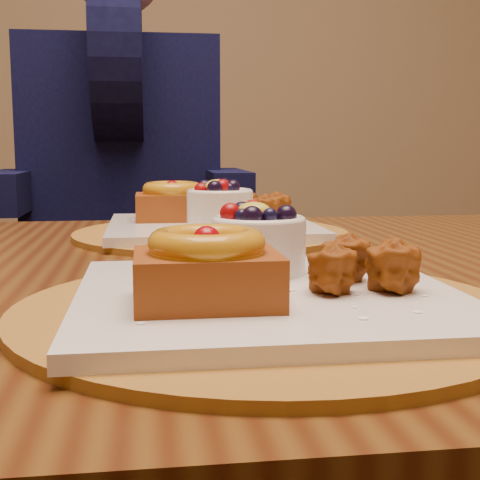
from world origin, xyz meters
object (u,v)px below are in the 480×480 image
object	(u,v)px
place_setting_far	(210,221)
diner	(121,129)
place_setting_near	(264,287)
dining_table	(231,334)
chair_far	(153,326)

from	to	relation	value
place_setting_far	diner	world-z (taller)	diner
diner	place_setting_near	bearing A→B (deg)	-61.76
dining_table	place_setting_far	size ratio (longest dim) A/B	4.21
place_setting_near	place_setting_far	world-z (taller)	place_setting_far
place_setting_far	diner	bearing A→B (deg)	102.78
chair_far	place_setting_near	bearing A→B (deg)	-102.27
place_setting_far	diner	size ratio (longest dim) A/B	0.44
dining_table	diner	size ratio (longest dim) A/B	1.86
place_setting_far	diner	distance (m)	0.65
place_setting_far	chair_far	world-z (taller)	place_setting_far
diner	dining_table	bearing A→B (deg)	-59.69
dining_table	chair_far	world-z (taller)	chair_far
chair_far	diner	xyz separation A→B (m)	(-0.06, -0.04, 0.47)
place_setting_near	place_setting_far	xyz separation A→B (m)	(-0.00, 0.43, 0.00)
dining_table	diner	world-z (taller)	diner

